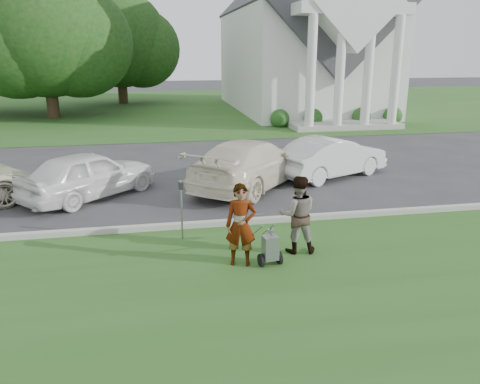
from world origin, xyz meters
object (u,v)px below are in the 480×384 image
object	(u,v)px
church	(302,25)
car_d	(332,157)
parking_meter_near	(181,203)
car_b	(89,174)
person_left	(241,226)
car_c	(250,163)
striping_cart	(270,248)
person_right	(297,215)
tree_back	(119,44)
tree_left	(45,35)

from	to	relation	value
church	car_d	size ratio (longest dim) A/B	5.74
parking_meter_near	car_b	bearing A→B (deg)	123.01
church	person_left	world-z (taller)	church
church	parking_meter_near	size ratio (longest dim) A/B	16.94
car_c	church	bearing A→B (deg)	-71.82
car_b	car_d	size ratio (longest dim) A/B	0.99
striping_cart	person_right	size ratio (longest dim) A/B	0.56
church	tree_back	distance (m)	14.77
tree_left	car_c	size ratio (longest dim) A/B	2.03
church	tree_back	world-z (taller)	church
striping_cart	car_c	bearing A→B (deg)	73.51
church	person_left	bearing A→B (deg)	-110.00
parking_meter_near	car_d	world-z (taller)	parking_meter_near
car_c	car_d	size ratio (longest dim) A/B	1.25
church	person_right	world-z (taller)	church
tree_left	parking_meter_near	world-z (taller)	tree_left
tree_left	tree_back	bearing A→B (deg)	63.43
person_right	car_d	xyz separation A→B (m)	(3.07, 5.92, -0.16)
tree_back	car_b	size ratio (longest dim) A/B	2.32
car_d	car_b	bearing A→B (deg)	71.94
person_left	person_right	world-z (taller)	person_right
tree_left	tree_back	xyz separation A→B (m)	(4.00, 8.00, -0.38)
striping_cart	car_d	world-z (taller)	car_d
person_right	tree_back	bearing A→B (deg)	-72.84
person_left	car_c	world-z (taller)	person_left
parking_meter_near	car_c	bearing A→B (deg)	59.25
church	striping_cart	size ratio (longest dim) A/B	25.15
car_d	person_right	bearing A→B (deg)	127.50
car_b	car_d	xyz separation A→B (m)	(7.94, 0.98, -0.02)
car_b	car_c	world-z (taller)	car_c
car_c	car_d	xyz separation A→B (m)	(3.00, 0.68, -0.07)
church	striping_cart	distance (m)	26.92
church	person_right	size ratio (longest dim) A/B	14.20
tree_left	person_left	bearing A→B (deg)	-71.37
striping_cart	person_left	bearing A→B (deg)	157.81
tree_left	person_left	xyz separation A→B (m)	(7.98, -23.68, -4.26)
person_right	car_d	size ratio (longest dim) A/B	0.40
tree_left	tree_back	world-z (taller)	tree_left
tree_back	person_right	bearing A→B (deg)	-80.42
parking_meter_near	car_c	size ratio (longest dim) A/B	0.27
person_left	parking_meter_near	world-z (taller)	person_left
person_left	parking_meter_near	bearing A→B (deg)	139.72
person_right	car_b	world-z (taller)	person_right
parking_meter_near	car_d	xyz separation A→B (m)	(5.46, 4.81, -0.21)
parking_meter_near	tree_left	bearing A→B (deg)	107.27
tree_back	person_right	distance (m)	31.96
car_b	car_c	size ratio (longest dim) A/B	0.79
tree_left	car_b	distance (m)	19.37
tree_back	parking_meter_near	bearing A→B (deg)	-84.52
person_left	parking_meter_near	size ratio (longest dim) A/B	1.19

